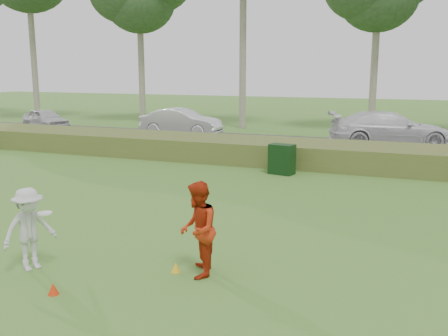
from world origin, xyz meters
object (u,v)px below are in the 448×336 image
at_px(player_red, 198,229).
at_px(car_right, 390,129).
at_px(car_left, 46,119).
at_px(car_mid, 181,122).
at_px(cone_orange, 53,289).
at_px(utility_cabinet, 282,159).
at_px(player_white, 29,229).
at_px(cone_yellow, 176,267).

xyz_separation_m(player_red, car_right, (2.49, 17.76, 0.01)).
distance_m(car_left, car_mid, 9.26).
bearing_deg(car_mid, player_red, -154.68).
height_order(player_red, cone_orange, player_red).
height_order(player_red, utility_cabinet, player_red).
distance_m(utility_cabinet, car_mid, 11.48).
bearing_deg(player_white, cone_orange, -99.70).
height_order(cone_orange, car_mid, car_mid).
bearing_deg(car_right, cone_yellow, 153.44).
xyz_separation_m(utility_cabinet, car_mid, (-8.06, 8.17, 0.27)).
xyz_separation_m(cone_orange, cone_yellow, (1.55, 1.62, -0.00)).
distance_m(cone_yellow, utility_cabinet, 9.61).
bearing_deg(cone_orange, car_left, 130.54).
height_order(player_white, utility_cabinet, player_white).
distance_m(player_white, car_mid, 19.49).
relative_size(cone_yellow, car_right, 0.03).
relative_size(cone_yellow, car_mid, 0.04).
bearing_deg(car_right, car_mid, 72.98).
xyz_separation_m(car_left, car_right, (20.65, 0.53, 0.20)).
relative_size(cone_yellow, utility_cabinet, 0.18).
distance_m(car_left, car_right, 20.66).
distance_m(player_red, cone_orange, 2.72).
bearing_deg(cone_orange, player_white, 146.04).
bearing_deg(player_white, player_red, -50.11).
bearing_deg(car_right, car_left, 74.32).
distance_m(utility_cabinet, car_left, 18.93).
distance_m(player_red, car_right, 17.94).
bearing_deg(player_red, car_left, -153.03).
relative_size(player_red, car_mid, 0.39).
xyz_separation_m(player_white, car_right, (5.64, 18.64, 0.10)).
bearing_deg(car_mid, utility_cabinet, -136.78).
xyz_separation_m(cone_yellow, car_mid, (-8.45, 17.76, 0.73)).
relative_size(cone_orange, car_mid, 0.05).
bearing_deg(car_mid, car_right, -91.23).
xyz_separation_m(player_red, utility_cabinet, (-0.86, 9.56, -0.35)).
bearing_deg(car_mid, car_left, 91.76).
relative_size(car_left, car_mid, 0.82).
xyz_separation_m(car_left, car_mid, (9.25, 0.50, 0.11)).
relative_size(utility_cabinet, car_right, 0.19).
xyz_separation_m(car_mid, car_right, (11.40, 0.03, 0.08)).
xyz_separation_m(cone_orange, car_right, (4.50, 19.41, 0.81)).
height_order(player_white, cone_yellow, player_white).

